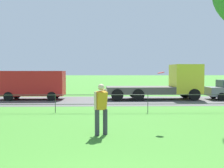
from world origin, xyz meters
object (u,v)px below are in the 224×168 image
at_px(panel_van_left, 32,83).
at_px(flatbed_truck_far_left, 167,84).
at_px(person_thrower, 101,107).
at_px(frisbee, 161,73).

distance_m(panel_van_left, flatbed_truck_far_left, 10.58).
relative_size(person_thrower, panel_van_left, 0.35).
height_order(person_thrower, panel_van_left, panel_van_left).
relative_size(frisbee, panel_van_left, 0.06).
height_order(person_thrower, frisbee, frisbee).
xyz_separation_m(frisbee, panel_van_left, (-7.86, 10.58, -0.88)).
bearing_deg(frisbee, flatbed_truck_far_left, 75.44).
bearing_deg(person_thrower, flatbed_truck_far_left, 66.51).
distance_m(person_thrower, flatbed_truck_far_left, 12.63).
relative_size(frisbee, flatbed_truck_far_left, 0.04).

